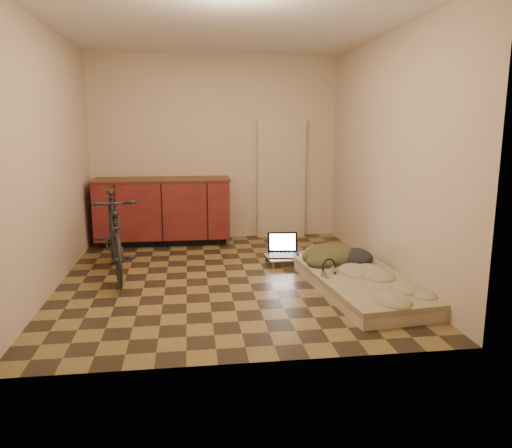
{
  "coord_description": "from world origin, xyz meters",
  "views": [
    {
      "loc": [
        -0.39,
        -5.2,
        1.64
      ],
      "look_at": [
        0.34,
        0.17,
        0.55
      ],
      "focal_mm": 35.0,
      "sensor_mm": 36.0,
      "label": 1
    }
  ],
  "objects": [
    {
      "name": "mouse",
      "position": [
        1.01,
        0.49,
        0.11
      ],
      "size": [
        0.07,
        0.11,
        0.04
      ],
      "primitive_type": "ellipsoid",
      "rotation": [
        0.0,
        0.0,
        0.05
      ],
      "color": "silver",
      "rests_on": "lap_desk"
    },
    {
      "name": "futon",
      "position": [
        1.3,
        -0.65,
        0.08
      ],
      "size": [
        1.05,
        1.89,
        0.16
      ],
      "rotation": [
        0.0,
        0.0,
        0.11
      ],
      "color": "beige",
      "rests_on": "ground"
    },
    {
      "name": "cabinets",
      "position": [
        -0.75,
        1.7,
        0.47
      ],
      "size": [
        1.84,
        0.62,
        0.91
      ],
      "color": "black",
      "rests_on": "ground"
    },
    {
      "name": "headphones",
      "position": [
        0.98,
        -0.56,
        0.23
      ],
      "size": [
        0.31,
        0.31,
        0.15
      ],
      "primitive_type": null,
      "rotation": [
        0.0,
        0.0,
        0.61
      ],
      "color": "black",
      "rests_on": "futon"
    },
    {
      "name": "lap_desk",
      "position": [
        0.8,
        0.45,
        0.08
      ],
      "size": [
        0.61,
        0.42,
        0.1
      ],
      "rotation": [
        0.0,
        0.0,
        0.08
      ],
      "color": "brown",
      "rests_on": "ground"
    },
    {
      "name": "room_shell",
      "position": [
        0.0,
        0.0,
        1.3
      ],
      "size": [
        3.5,
        4.0,
        2.6
      ],
      "color": "olive",
      "rests_on": "ground"
    },
    {
      "name": "laptop",
      "position": [
        0.71,
        0.5,
        0.15
      ],
      "size": [
        0.39,
        0.36,
        0.25
      ],
      "rotation": [
        0.0,
        0.0,
        -0.09
      ],
      "color": "black",
      "rests_on": "lap_desk"
    },
    {
      "name": "bicycle",
      "position": [
        -1.2,
        0.2,
        0.51
      ],
      "size": [
        0.78,
        1.65,
        1.03
      ],
      "primitive_type": "imported",
      "rotation": [
        0.0,
        0.0,
        0.2
      ],
      "color": "black",
      "rests_on": "ground"
    },
    {
      "name": "appliance_panel",
      "position": [
        0.95,
        1.94,
        0.85
      ],
      "size": [
        0.7,
        0.1,
        1.7
      ],
      "primitive_type": "cube",
      "color": "beige",
      "rests_on": "ground"
    },
    {
      "name": "clothing_pile",
      "position": [
        1.21,
        -0.05,
        0.29
      ],
      "size": [
        0.73,
        0.63,
        0.27
      ],
      "primitive_type": null,
      "rotation": [
        0.0,
        0.0,
        0.11
      ],
      "color": "#3B3F24",
      "rests_on": "futon"
    }
  ]
}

